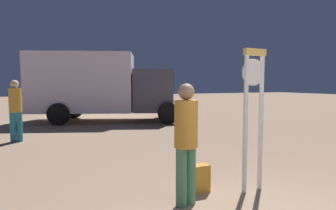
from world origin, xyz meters
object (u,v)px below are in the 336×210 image
Objects in this scene: standing_clock at (253,105)px; person_distant at (15,107)px; backpack at (200,178)px; box_truck_near at (99,85)px; person_near_clock at (186,138)px.

standing_clock is 6.89m from person_distant.
backpack is 9.23m from box_truck_near.
person_distant is (-3.76, 5.76, -0.36)m from standing_clock.
person_distant is 4.77m from box_truck_near.
backpack is 0.06× the size of box_truck_near.
box_truck_near is at bearing 87.13° from person_near_clock.
box_truck_near reaches higher than backpack.
standing_clock is 1.29m from person_near_clock.
person_near_clock is 9.51m from box_truck_near.
standing_clock is 1.24× the size of person_distant.
backpack is (-0.79, 0.29, -1.15)m from standing_clock.
standing_clock reaches higher than person_near_clock.
person_near_clock is at bearing -92.87° from box_truck_near.
person_distant reaches higher than backpack.
backpack is (0.43, 0.36, -0.74)m from person_near_clock.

